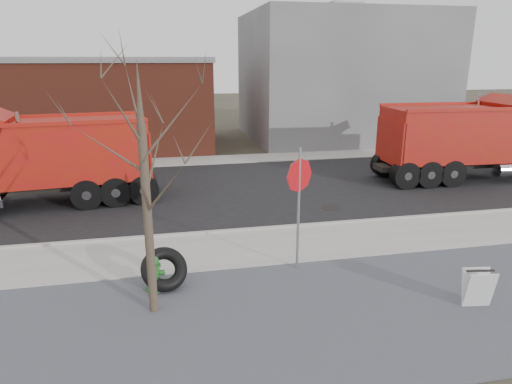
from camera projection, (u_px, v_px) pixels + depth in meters
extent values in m
plane|color=#383328|center=(272.00, 250.00, 12.77)|extent=(120.00, 120.00, 0.00)
cube|color=slate|center=(311.00, 316.00, 9.47)|extent=(60.00, 5.00, 0.03)
cube|color=#9E9B93|center=(269.00, 246.00, 12.99)|extent=(60.00, 2.50, 0.06)
cube|color=#9E9B93|center=(260.00, 229.00, 14.21)|extent=(60.00, 0.15, 0.11)
cube|color=black|center=(235.00, 189.00, 18.68)|extent=(60.00, 9.40, 0.02)
cube|color=#9E9B93|center=(218.00, 160.00, 24.03)|extent=(60.00, 2.00, 0.06)
cube|color=gray|center=(340.00, 77.00, 30.31)|extent=(12.00, 10.00, 8.00)
cube|color=maroon|center=(32.00, 107.00, 26.08)|extent=(20.00, 8.00, 5.00)
cube|color=gray|center=(26.00, 59.00, 25.34)|extent=(20.20, 8.20, 0.30)
cylinder|color=#382D23|center=(148.00, 223.00, 9.14)|extent=(0.18, 0.18, 4.00)
cone|color=#382D23|center=(139.00, 90.00, 8.41)|extent=(0.14, 0.14, 1.20)
cylinder|color=#2C732C|center=(155.00, 289.00, 10.57)|extent=(0.45, 0.45, 0.06)
cylinder|color=#2C732C|center=(155.00, 277.00, 10.48)|extent=(0.24, 0.24, 0.62)
cylinder|color=#2C732C|center=(154.00, 266.00, 10.40)|extent=(0.31, 0.31, 0.05)
sphere|color=#2C732C|center=(154.00, 261.00, 10.37)|extent=(0.25, 0.25, 0.25)
cylinder|color=#2C732C|center=(153.00, 257.00, 10.34)|extent=(0.05, 0.05, 0.06)
cylinder|color=#2C732C|center=(147.00, 274.00, 10.42)|extent=(0.12, 0.11, 0.11)
cylinder|color=#2C732C|center=(162.00, 272.00, 10.49)|extent=(0.12, 0.11, 0.11)
cylinder|color=#2C732C|center=(154.00, 277.00, 10.29)|extent=(0.16, 0.13, 0.16)
torus|color=black|center=(164.00, 269.00, 10.55)|extent=(1.24, 1.13, 0.99)
cylinder|color=gray|center=(298.00, 210.00, 11.21)|extent=(0.07, 0.07, 3.14)
cylinder|color=red|center=(299.00, 175.00, 10.96)|extent=(0.76, 0.44, 0.85)
cube|color=silver|center=(480.00, 290.00, 9.65)|extent=(0.63, 0.29, 0.83)
cube|color=silver|center=(476.00, 286.00, 9.82)|extent=(0.63, 0.29, 0.83)
cube|color=black|center=(481.00, 271.00, 9.62)|extent=(0.61, 0.13, 0.04)
cube|color=black|center=(470.00, 164.00, 20.16)|extent=(8.74, 1.18, 0.22)
cube|color=silver|center=(506.00, 134.00, 20.06)|extent=(1.71, 2.40, 1.83)
cube|color=#9D0D12|center=(446.00, 134.00, 19.56)|extent=(5.18, 2.62, 2.24)
cylinder|color=silver|center=(476.00, 121.00, 20.71)|extent=(0.15, 0.15, 2.45)
cylinder|color=black|center=(405.00, 164.00, 20.70)|extent=(1.13, 0.34, 1.12)
cylinder|color=black|center=(428.00, 174.00, 18.85)|extent=(1.13, 0.34, 1.12)
cube|color=black|center=(44.00, 188.00, 16.55)|extent=(8.09, 1.73, 0.22)
cube|color=silver|center=(1.00, 157.00, 15.84)|extent=(1.81, 2.42, 1.77)
cube|color=#9D0D12|center=(78.00, 149.00, 16.56)|extent=(5.15, 2.89, 2.17)
cylinder|color=silver|center=(22.00, 147.00, 15.11)|extent=(0.15, 0.15, 2.36)
cylinder|color=black|center=(116.00, 191.00, 16.44)|extent=(1.11, 0.41, 1.08)
cylinder|color=black|center=(114.00, 179.00, 18.17)|extent=(1.11, 0.41, 1.08)
cube|color=silver|center=(3.00, 180.00, 15.78)|extent=(0.18, 1.60, 0.92)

